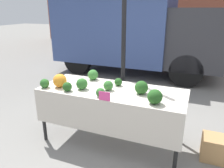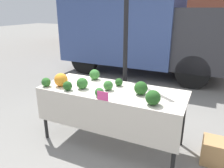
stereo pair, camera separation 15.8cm
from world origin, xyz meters
TOP-DOWN VIEW (x-y plane):
  - ground_plane at (0.00, 0.00)m, footprint 40.00×40.00m
  - tent_pole at (-0.04, 0.57)m, footprint 0.07×0.07m
  - parked_truck at (-0.87, 3.88)m, footprint 4.70×2.27m
  - market_table at (0.00, -0.06)m, footprint 2.03×0.80m
  - orange_cauliflower at (-0.73, -0.19)m, footprint 0.19×0.19m
  - romanesco_head at (-0.91, 0.05)m, footprint 0.12×0.12m
  - broccoli_head_0 at (0.65, -0.26)m, footprint 0.18×0.18m
  - broccoli_head_1 at (-0.04, -0.04)m, footprint 0.14×0.14m
  - broccoli_head_2 at (0.42, -0.01)m, footprint 0.18×0.18m
  - broccoli_head_3 at (-0.91, -0.29)m, footprint 0.13×0.13m
  - broccoli_head_4 at (-0.44, 0.29)m, footprint 0.16×0.16m
  - broccoli_head_5 at (-0.39, -0.15)m, footprint 0.16×0.16m
  - broccoli_head_6 at (0.03, 0.18)m, footprint 0.11×0.11m
  - broccoli_head_7 at (-0.54, -0.29)m, footprint 0.13×0.13m
  - broccoli_head_8 at (-0.04, -0.30)m, footprint 0.12×0.12m
  - price_sign at (0.06, -0.39)m, footprint 0.15×0.01m
  - produce_crate at (1.49, 0.13)m, footprint 0.49×0.31m

SIDE VIEW (x-z plane):
  - ground_plane at x=0.00m, z-range 0.00..0.00m
  - produce_crate at x=1.49m, z-range 0.00..0.32m
  - market_table at x=0.00m, z-range 0.31..1.15m
  - romanesco_head at x=-0.91m, z-range 0.84..0.93m
  - price_sign at x=0.06m, z-range 0.84..0.95m
  - broccoli_head_6 at x=0.03m, z-range 0.84..0.95m
  - broccoli_head_8 at x=-0.04m, z-range 0.84..0.95m
  - broccoli_head_7 at x=-0.54m, z-range 0.84..0.96m
  - broccoli_head_3 at x=-0.91m, z-range 0.84..0.97m
  - broccoli_head_1 at x=-0.04m, z-range 0.84..0.97m
  - broccoli_head_5 at x=-0.39m, z-range 0.84..0.99m
  - broccoli_head_4 at x=-0.44m, z-range 0.84..1.00m
  - broccoli_head_2 at x=0.42m, z-range 0.84..1.01m
  - broccoli_head_0 at x=0.65m, z-range 0.84..1.01m
  - orange_cauliflower at x=-0.73m, z-range 0.84..1.03m
  - parked_truck at x=-0.87m, z-range 0.09..2.61m
  - tent_pole at x=-0.04m, z-range 0.00..2.72m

